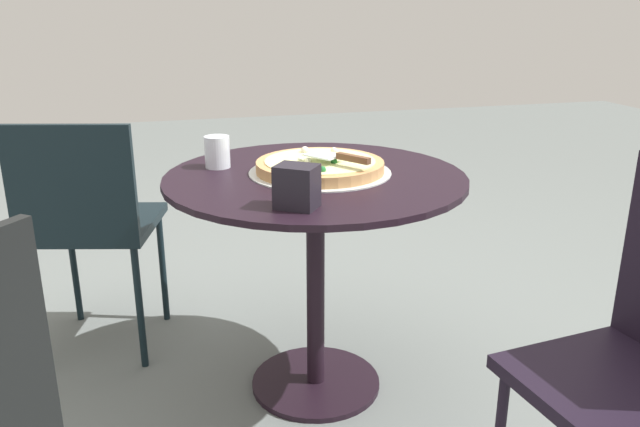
{
  "coord_description": "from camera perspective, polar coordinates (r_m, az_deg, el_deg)",
  "views": [
    {
      "loc": [
        -0.45,
        -1.73,
        1.19
      ],
      "look_at": [
        0.02,
        0.02,
        0.58
      ],
      "focal_mm": 35.73,
      "sensor_mm": 36.0,
      "label": 1
    }
  ],
  "objects": [
    {
      "name": "ground_plane",
      "position": [
        2.14,
        -0.38,
        -15.03
      ],
      "size": [
        10.0,
        10.0,
        0.0
      ],
      "primitive_type": "plane",
      "color": "slate"
    },
    {
      "name": "patio_table",
      "position": [
        1.89,
        -0.41,
        -1.09
      ],
      "size": [
        0.88,
        0.88,
        0.7
      ],
      "color": "black",
      "rests_on": "ground"
    },
    {
      "name": "pizza_on_tray",
      "position": [
        1.86,
        -0.0,
        4.22
      ],
      "size": [
        0.42,
        0.42,
        0.06
      ],
      "color": "silver",
      "rests_on": "patio_table"
    },
    {
      "name": "pizza_server",
      "position": [
        1.8,
        1.74,
        5.1
      ],
      "size": [
        0.16,
        0.2,
        0.02
      ],
      "color": "silver",
      "rests_on": "pizza_on_tray"
    },
    {
      "name": "drinking_cup",
      "position": [
        1.94,
        -9.19,
        5.47
      ],
      "size": [
        0.08,
        0.08,
        0.1
      ],
      "primitive_type": "cylinder",
      "color": "white",
      "rests_on": "patio_table"
    },
    {
      "name": "napkin_dispenser",
      "position": [
        1.54,
        -2.09,
        2.42
      ],
      "size": [
        0.12,
        0.12,
        0.11
      ],
      "primitive_type": "cube",
      "rotation": [
        0.0,
        0.0,
        5.66
      ],
      "color": "black",
      "rests_on": "patio_table"
    },
    {
      "name": "patio_chair_near",
      "position": [
        2.24,
        -20.01,
        -0.3
      ],
      "size": [
        0.48,
        0.48,
        0.83
      ],
      "color": "black",
      "rests_on": "ground"
    }
  ]
}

